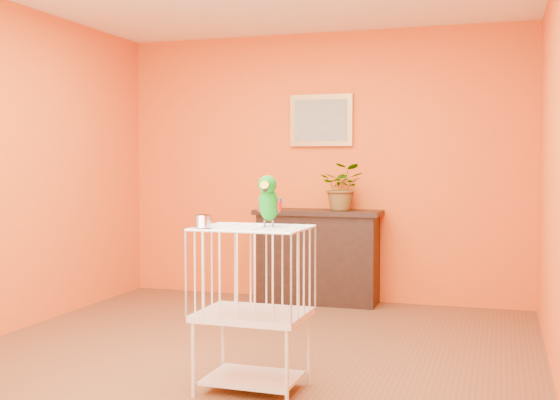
% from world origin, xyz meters
% --- Properties ---
extents(ground, '(4.50, 4.50, 0.00)m').
position_xyz_m(ground, '(0.00, 0.00, 0.00)').
color(ground, brown).
rests_on(ground, ground).
extents(room_shell, '(4.50, 4.50, 4.50)m').
position_xyz_m(room_shell, '(0.00, 0.00, 1.58)').
color(room_shell, '#E34E15').
rests_on(room_shell, ground).
extents(console_cabinet, '(1.20, 0.43, 0.89)m').
position_xyz_m(console_cabinet, '(0.02, 2.04, 0.45)').
color(console_cabinet, black).
rests_on(console_cabinet, ground).
extents(potted_plant, '(0.42, 0.46, 0.35)m').
position_xyz_m(potted_plant, '(0.26, 2.04, 1.06)').
color(potted_plant, '#26722D').
rests_on(potted_plant, console_cabinet).
extents(framed_picture, '(0.62, 0.04, 0.50)m').
position_xyz_m(framed_picture, '(0.00, 2.22, 1.75)').
color(framed_picture, '#AD7D3D').
rests_on(framed_picture, room_shell).
extents(birdcage, '(0.63, 0.49, 0.96)m').
position_xyz_m(birdcage, '(0.30, -0.60, 0.50)').
color(birdcage, silver).
rests_on(birdcage, ground).
extents(feed_cup, '(0.10, 0.10, 0.07)m').
position_xyz_m(feed_cup, '(0.05, -0.75, 1.00)').
color(feed_cup, silver).
rests_on(feed_cup, birdcage).
extents(parrot, '(0.15, 0.27, 0.30)m').
position_xyz_m(parrot, '(0.39, -0.56, 1.12)').
color(parrot, '#59544C').
rests_on(parrot, birdcage).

